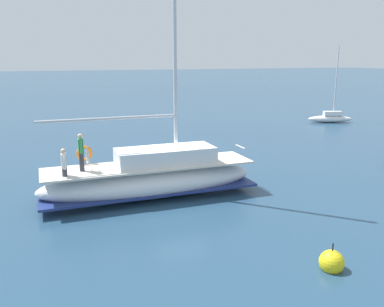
{
  "coord_description": "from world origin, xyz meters",
  "views": [
    {
      "loc": [
        16.83,
        -6.22,
        6.01
      ],
      "look_at": [
        0.33,
        0.77,
        1.8
      ],
      "focal_mm": 37.95,
      "sensor_mm": 36.0,
      "label": 1
    }
  ],
  "objects": [
    {
      "name": "moored_cutter_left",
      "position": [
        -13.57,
        21.1,
        0.5
      ],
      "size": [
        2.52,
        4.25,
        7.15
      ],
      "color": "white",
      "rests_on": "ground"
    },
    {
      "name": "main_sailboat",
      "position": [
        0.33,
        -1.15,
        0.91
      ],
      "size": [
        2.79,
        9.69,
        12.88
      ],
      "color": "silver",
      "rests_on": "ground"
    },
    {
      "name": "mooring_buoy",
      "position": [
        8.5,
        1.73,
        0.22
      ],
      "size": [
        0.73,
        0.73,
        0.97
      ],
      "color": "yellow",
      "rests_on": "ground"
    },
    {
      "name": "ground_plane",
      "position": [
        0.0,
        0.0,
        0.0
      ],
      "size": [
        400.0,
        400.0,
        0.0
      ],
      "primitive_type": "plane",
      "color": "navy"
    }
  ]
}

